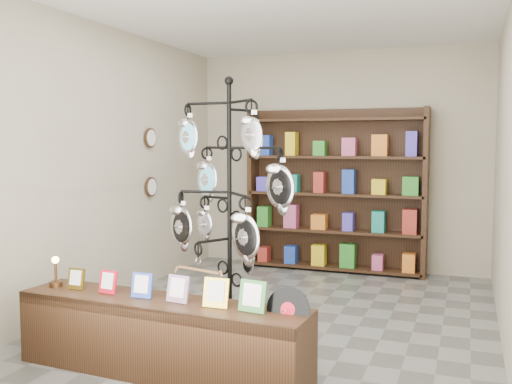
# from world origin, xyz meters

# --- Properties ---
(ground) EXTENTS (5.00, 5.00, 0.00)m
(ground) POSITION_xyz_m (0.00, 0.00, 0.00)
(ground) COLOR slate
(ground) RESTS_ON ground
(room_envelope) EXTENTS (5.00, 5.00, 5.00)m
(room_envelope) POSITION_xyz_m (0.00, 0.00, 1.85)
(room_envelope) COLOR #B1A58F
(room_envelope) RESTS_ON ground
(display_tree) EXTENTS (1.23, 1.22, 2.28)m
(display_tree) POSITION_xyz_m (-0.18, -0.92, 1.32)
(display_tree) COLOR black
(display_tree) RESTS_ON ground
(front_shelf) EXTENTS (2.33, 0.60, 0.82)m
(front_shelf) POSITION_xyz_m (-0.44, -1.65, 0.29)
(front_shelf) COLOR black
(front_shelf) RESTS_ON ground
(back_shelving) EXTENTS (2.42, 0.36, 2.20)m
(back_shelving) POSITION_xyz_m (0.00, 2.30, 1.03)
(back_shelving) COLOR black
(back_shelving) RESTS_ON ground
(wall_clocks) EXTENTS (0.03, 0.24, 0.84)m
(wall_clocks) POSITION_xyz_m (-1.97, 0.80, 1.50)
(wall_clocks) COLOR black
(wall_clocks) RESTS_ON ground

